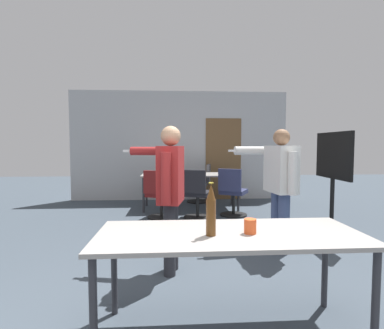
# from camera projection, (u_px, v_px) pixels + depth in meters

# --- Properties ---
(back_wall) EXTENTS (5.41, 0.12, 2.72)m
(back_wall) POSITION_uv_depth(u_px,v_px,m) (181.00, 146.00, 7.55)
(back_wall) COLOR #B2B5B7
(back_wall) RESTS_ON ground_plane
(conference_table_near) EXTENTS (1.88, 0.76, 0.75)m
(conference_table_near) POSITION_uv_depth(u_px,v_px,m) (229.00, 242.00, 2.14)
(conference_table_near) COLOR gray
(conference_table_near) RESTS_ON ground_plane
(conference_table_far) EXTENTS (2.08, 0.81, 0.75)m
(conference_table_far) POSITION_uv_depth(u_px,v_px,m) (190.00, 177.00, 6.48)
(conference_table_far) COLOR gray
(conference_table_far) RESTS_ON ground_plane
(tv_screen) EXTENTS (0.44, 0.93, 1.57)m
(tv_screen) POSITION_uv_depth(u_px,v_px,m) (333.00, 175.00, 4.37)
(tv_screen) COLOR black
(tv_screen) RESTS_ON ground_plane
(person_left_plaid) EXTENTS (0.71, 0.69, 1.58)m
(person_left_plaid) POSITION_uv_depth(u_px,v_px,m) (170.00, 185.00, 3.19)
(person_left_plaid) COLOR #28282D
(person_left_plaid) RESTS_ON ground_plane
(person_near_casual) EXTENTS (0.81, 0.70, 1.58)m
(person_near_casual) POSITION_uv_depth(u_px,v_px,m) (280.00, 179.00, 3.86)
(person_near_casual) COLOR #3D4C75
(person_near_casual) RESTS_ON ground_plane
(office_chair_far_right) EXTENTS (0.60, 0.55, 0.92)m
(office_chair_far_right) POSITION_uv_depth(u_px,v_px,m) (201.00, 185.00, 7.21)
(office_chair_far_right) COLOR black
(office_chair_far_right) RESTS_ON ground_plane
(office_chair_near_pushed) EXTENTS (0.60, 0.64, 0.93)m
(office_chair_near_pushed) POSITION_uv_depth(u_px,v_px,m) (196.00, 196.00, 5.55)
(office_chair_near_pushed) COLOR black
(office_chair_near_pushed) RESTS_ON ground_plane
(office_chair_far_left) EXTENTS (0.62, 0.66, 0.92)m
(office_chair_far_left) POSITION_uv_depth(u_px,v_px,m) (159.00, 196.00, 5.58)
(office_chair_far_left) COLOR black
(office_chair_far_left) RESTS_ON ground_plane
(office_chair_mid_tucked) EXTENTS (0.64, 0.67, 0.93)m
(office_chair_mid_tucked) POSITION_uv_depth(u_px,v_px,m) (232.00, 194.00, 5.76)
(office_chair_mid_tucked) COLOR black
(office_chair_mid_tucked) RESTS_ON ground_plane
(beer_bottle) EXTENTS (0.07, 0.07, 0.37)m
(beer_bottle) POSITION_uv_depth(u_px,v_px,m) (211.00, 211.00, 2.05)
(beer_bottle) COLOR #563314
(beer_bottle) RESTS_ON conference_table_near
(drink_cup) EXTENTS (0.09, 0.09, 0.10)m
(drink_cup) POSITION_uv_depth(u_px,v_px,m) (250.00, 226.00, 2.10)
(drink_cup) COLOR #E05123
(drink_cup) RESTS_ON conference_table_near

